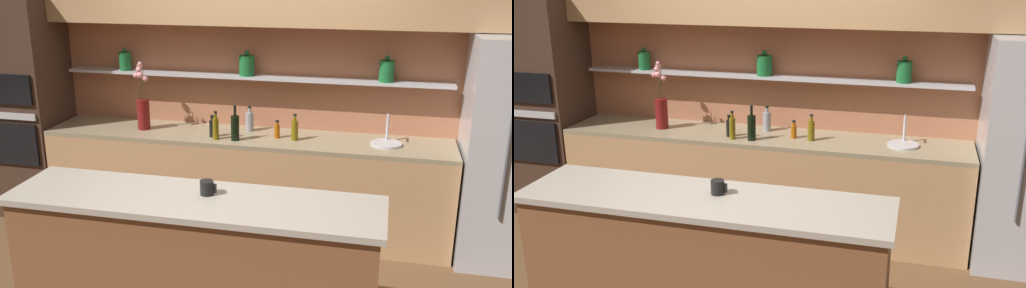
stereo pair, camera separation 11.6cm
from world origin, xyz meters
The scene contains 13 objects.
back_wall_unit centered at (0.00, 1.53, 1.55)m, with size 5.20×0.44×2.60m.
back_counter_unit centered at (-0.10, 1.24, 0.46)m, with size 3.65×0.62×0.92m.
island_counter centered at (0.00, -0.44, 0.51)m, with size 2.34×0.61×1.02m.
oven_tower centered at (-2.27, 1.24, 1.08)m, with size 0.65×0.64×2.15m.
flower_vase centered at (-1.06, 1.22, 1.14)m, with size 0.14×0.17×0.64m.
sink_fixture centered at (1.14, 1.25, 0.95)m, with size 0.27×0.27×0.25m.
bottle_sauce_0 centered at (0.19, 1.23, 0.99)m, with size 0.05×0.05×0.16m.
bottle_sauce_1 centered at (-0.37, 1.13, 1.00)m, with size 0.05×0.05×0.20m.
bottle_wine_2 centered at (-0.15, 1.08, 1.04)m, with size 0.07×0.07×0.31m.
bottle_spirit_3 centered at (-0.09, 1.39, 1.01)m, with size 0.07×0.07×0.23m.
bottle_oil_4 centered at (-0.32, 1.06, 1.02)m, with size 0.05×0.05×0.25m.
bottle_oil_5 centered at (0.36, 1.20, 1.01)m, with size 0.06×0.06×0.23m.
coffee_mug centered at (0.07, -0.37, 1.07)m, with size 0.11×0.09×0.09m.
Camera 1 is at (1.12, -3.49, 2.39)m, focal length 40.00 mm.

